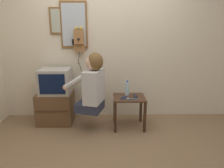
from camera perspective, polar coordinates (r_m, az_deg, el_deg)
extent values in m
plane|color=#846647|center=(2.84, -2.18, -16.76)|extent=(14.00, 14.00, 0.00)
cube|color=beige|center=(3.46, -1.99, 11.22)|extent=(6.80, 0.05, 2.55)
cube|color=#422819|center=(3.13, 4.92, -3.86)|extent=(0.49, 0.44, 0.02)
cube|color=#382215|center=(3.03, 0.94, -9.55)|extent=(0.04, 0.04, 0.48)
cube|color=#382215|center=(3.07, 9.34, -9.38)|extent=(0.04, 0.04, 0.48)
cube|color=#382215|center=(3.38, 0.74, -6.89)|extent=(0.04, 0.04, 0.48)
cube|color=#382215|center=(3.42, 8.23, -6.78)|extent=(0.04, 0.04, 0.48)
cube|color=#2D3347|center=(3.09, -6.30, -6.24)|extent=(0.45, 0.46, 0.14)
cube|color=silver|center=(2.97, -5.17, -0.71)|extent=(0.32, 0.44, 0.49)
sphere|color=#DBAD8E|center=(2.90, -5.33, 6.14)|extent=(0.23, 0.23, 0.23)
ellipsoid|color=brown|center=(2.88, -4.80, 6.39)|extent=(0.28, 0.29, 0.26)
cylinder|color=silver|center=(2.89, -10.86, 0.47)|extent=(0.31, 0.15, 0.23)
cylinder|color=silver|center=(3.19, -8.25, 1.91)|extent=(0.31, 0.15, 0.23)
sphere|color=#DBAD8E|center=(2.96, -13.07, -0.91)|extent=(0.09, 0.09, 0.09)
sphere|color=#DBAD8E|center=(3.26, -10.32, 0.62)|extent=(0.09, 0.09, 0.09)
cube|color=brown|center=(3.49, -15.69, -6.48)|extent=(0.56, 0.46, 0.51)
cube|color=#432E1C|center=(3.27, -16.75, -7.51)|extent=(0.51, 0.01, 0.02)
cube|color=#ADA89E|center=(3.35, -15.83, 0.82)|extent=(0.48, 0.41, 0.40)
cube|color=#0C1938|center=(3.16, -16.77, -0.08)|extent=(0.39, 0.01, 0.31)
cube|color=#9E6B3D|center=(3.42, -9.33, 12.08)|extent=(0.16, 0.11, 0.35)
cube|color=#9E6B3D|center=(3.33, -9.52, 11.26)|extent=(0.14, 0.07, 0.03)
sphere|color=#B79338|center=(3.41, -10.13, 15.40)|extent=(0.06, 0.06, 0.06)
sphere|color=#B79338|center=(3.40, -8.88, 15.45)|extent=(0.06, 0.06, 0.06)
cone|color=black|center=(3.31, -9.62, 12.46)|extent=(0.04, 0.05, 0.04)
cylinder|color=black|center=(3.43, -11.10, 11.72)|extent=(0.03, 0.03, 0.09)
cylinder|color=black|center=(3.42, -9.45, 7.45)|extent=(0.04, 0.04, 0.22)
cylinder|color=black|center=(3.45, -8.92, 4.51)|extent=(0.07, 0.06, 0.19)
cube|color=brown|center=(3.51, -14.00, 17.09)|extent=(0.42, 0.02, 0.43)
cube|color=#A8AD99|center=(3.50, -14.06, 17.10)|extent=(0.36, 0.01, 0.37)
cube|color=brown|center=(3.47, -10.83, 16.23)|extent=(0.44, 0.03, 0.75)
cube|color=#B2BCC6|center=(3.45, -10.88, 16.24)|extent=(0.38, 0.01, 0.67)
cube|color=navy|center=(3.07, 3.41, -3.90)|extent=(0.11, 0.14, 0.01)
cube|color=black|center=(3.06, 3.41, -3.79)|extent=(0.09, 0.11, 0.00)
cube|color=black|center=(3.16, 6.67, -3.43)|extent=(0.06, 0.12, 0.01)
cube|color=black|center=(3.15, 6.67, -3.32)|extent=(0.05, 0.10, 0.00)
cylinder|color=silver|center=(3.19, 4.32, -1.29)|extent=(0.07, 0.07, 0.22)
cylinder|color=#2D4C8C|center=(3.16, 4.36, 0.78)|extent=(0.04, 0.04, 0.02)
cylinder|color=#338CD8|center=(3.02, 5.84, -4.28)|extent=(0.17, 0.04, 0.01)
cube|color=white|center=(2.99, 4.49, -4.17)|extent=(0.03, 0.02, 0.01)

